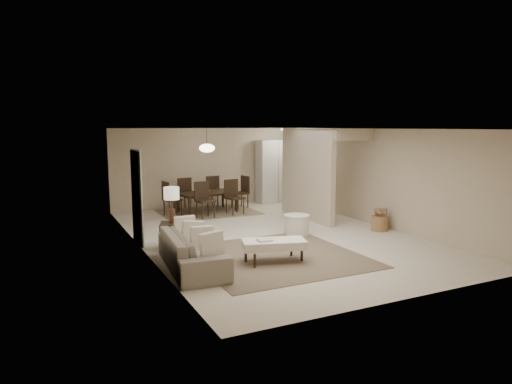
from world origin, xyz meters
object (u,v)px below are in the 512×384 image
pantry_cabinet (275,171)px  side_table (173,236)px  ottoman_bench (274,244)px  sofa (192,251)px  dining_table (208,202)px  round_pouf (297,225)px  wicker_basket (380,223)px

pantry_cabinet → side_table: (-4.75, -4.33, -0.78)m
ottoman_bench → side_table: (-1.47, 1.79, -0.07)m
sofa → side_table: 1.49m
ottoman_bench → dining_table: size_ratio=0.75×
round_pouf → dining_table: 3.74m
sofa → ottoman_bench: 1.55m
sofa → ottoman_bench: sofa is taller
sofa → side_table: size_ratio=4.06×
sofa → round_pouf: 3.37m
wicker_basket → dining_table: dining_table is taller
pantry_cabinet → dining_table: 2.89m
side_table → wicker_basket: side_table is taller
pantry_cabinet → sofa: size_ratio=0.94×
sofa → dining_table: sofa is taller
sofa → side_table: (0.05, 1.49, -0.05)m
ottoman_bench → wicker_basket: (3.60, 1.20, -0.16)m
round_pouf → pantry_cabinet: bearing=68.3°
round_pouf → ottoman_bench: bearing=-131.6°
sofa → ottoman_bench: (1.52, -0.30, 0.02)m
ottoman_bench → side_table: side_table is taller
wicker_basket → pantry_cabinet: bearing=93.7°
sofa → wicker_basket: sofa is taller
wicker_basket → dining_table: 5.12m
ottoman_bench → wicker_basket: ottoman_bench is taller
side_table → wicker_basket: size_ratio=1.31×
pantry_cabinet → ottoman_bench: size_ratio=1.62×
sofa → dining_table: size_ratio=1.29×
ottoman_bench → sofa: bearing=-175.0°
sofa → side_table: bearing=3.0°
sofa → wicker_basket: (5.12, 0.90, -0.15)m
ottoman_bench → side_table: 2.32m
round_pouf → dining_table: size_ratio=0.35×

